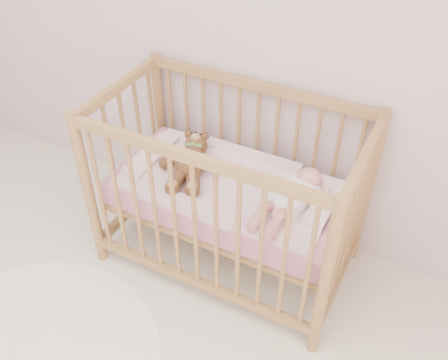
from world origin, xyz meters
The scene contains 5 objects.
crib centered at (0.27, 1.60, 0.50)m, with size 1.36×0.76×1.00m, color #AB8648, non-canonical shape.
mattress centered at (0.27, 1.60, 0.49)m, with size 1.22×0.62×0.13m, color #C67C9C.
blanket centered at (0.27, 1.60, 0.56)m, with size 1.10×0.58×0.06m, color #F9ABB9, non-canonical shape.
baby centered at (0.63, 1.58, 0.64)m, with size 0.27×0.55×0.13m, color white, non-canonical shape.
teddy_bear centered at (0.06, 1.58, 0.65)m, with size 0.35×0.50×0.14m, color brown, non-canonical shape.
Camera 1 is at (1.18, -0.19, 2.23)m, focal length 40.00 mm.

